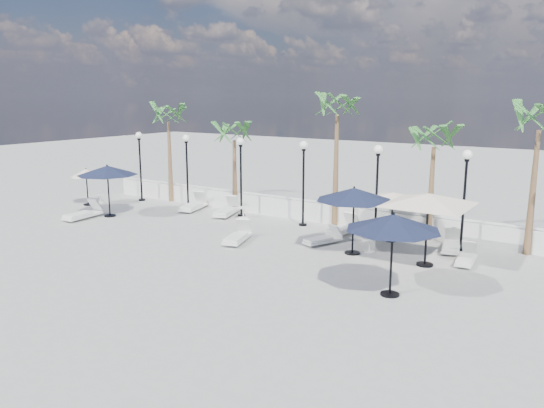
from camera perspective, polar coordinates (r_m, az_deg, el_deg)
The scene contains 30 objects.
ground at distance 19.05m, azimuth -6.69°, elevation -6.22°, with size 100.00×100.00×0.00m, color gray.
balustrade at distance 24.90m, azimuth 4.52°, elevation -0.81°, with size 26.00×0.30×1.01m.
lamppost_0 at distance 30.33m, azimuth -14.03°, elevation 4.98°, with size 0.36×0.36×3.84m.
lamppost_1 at distance 27.86m, azimuth -9.15°, elevation 4.62°, with size 0.36×0.36×3.84m.
lamppost_2 at distance 25.62m, azimuth -3.38°, elevation 4.15°, with size 0.36×0.36×3.84m.
lamppost_3 at distance 23.69m, azimuth 3.41°, elevation 3.54°, with size 0.36×0.36×3.84m.
lamppost_4 at distance 22.15m, azimuth 11.25°, elevation 2.77°, with size 0.36×0.36×3.84m.
lamppost_5 at distance 21.08m, azimuth 20.05°, elevation 1.85°, with size 0.36×0.36×3.84m.
palm_0 at distance 29.65m, azimuth -11.09°, elevation 8.93°, with size 2.60×2.60×5.50m.
palm_1 at distance 26.73m, azimuth -4.09°, elevation 7.17°, with size 2.60×2.60×4.70m.
palm_2 at distance 23.60m, azimuth 7.03°, elevation 9.84°, with size 2.60×2.60×6.10m.
palm_3 at distance 22.06m, azimuth 17.03°, elevation 6.27°, with size 2.60×2.60×4.90m.
palm_4 at distance 21.24m, azimuth 26.81°, elevation 7.47°, with size 2.60×2.60×5.70m.
lounger_0 at distance 26.92m, azimuth -19.65°, elevation -0.98°, with size 0.88×2.11×0.77m.
lounger_1 at distance 26.18m, azimuth -4.83°, elevation -0.66°, with size 1.26×2.23×0.79m.
lounger_2 at distance 27.58m, azimuth -8.41°, elevation -0.12°, with size 1.22×2.22×0.79m.
lounger_3 at distance 21.43m, azimuth -3.69°, elevation -3.46°, with size 1.19×2.06×0.73m.
lounger_4 at distance 22.88m, azimuth 7.67°, elevation -2.57°, with size 0.67×1.98×0.74m.
lounger_5 at distance 21.34m, azimuth 18.74°, elevation -4.16°, with size 0.98×1.96×0.70m.
lounger_6 at distance 21.21m, azimuth 5.52°, elevation -3.74°, with size 1.13×1.78×0.64m.
lounger_7 at distance 19.91m, azimuth 20.18°, elevation -5.46°, with size 0.68×1.68×0.62m.
side_table_0 at distance 30.73m, azimuth -18.00°, elevation 0.67°, with size 0.49×0.49×0.47m.
side_table_1 at distance 25.54m, azimuth -3.09°, elevation -0.81°, with size 0.55×0.55×0.53m.
side_table_2 at distance 20.36m, azimuth 10.47°, elevation -4.25°, with size 0.53×0.53×0.52m.
parasol_navy_left at distance 26.73m, azimuth -17.30°, elevation 3.45°, with size 2.90×2.90×2.56m.
parasol_navy_mid at distance 15.65m, azimuth 12.89°, elevation -1.97°, with size 2.81×2.81×2.51m.
parasol_navy_right at distance 19.60m, azimuth 8.82°, elevation 1.01°, with size 2.86×2.86×2.56m.
parasol_cream_sq_a at distance 21.66m, azimuth 12.88°, elevation 1.19°, with size 4.40×4.40×2.16m.
parasol_cream_sq_b at distance 18.70m, azimuth 16.52°, elevation 1.05°, with size 5.47×5.47×2.74m.
parasol_cream_small at distance 30.03m, azimuth -19.36°, elevation 3.12°, with size 1.63×1.63×2.01m.
Camera 1 is at (11.84, -13.75, 5.80)m, focal length 35.00 mm.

